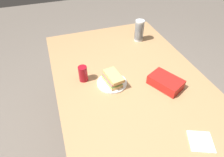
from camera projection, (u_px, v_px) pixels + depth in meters
The scene contains 8 objects.
ground_plane at pixel (129, 139), 1.92m from camera, with size 8.00×8.00×0.00m, color #70665B.
dining_table at pixel (134, 92), 1.48m from camera, with size 1.85×1.12×0.74m.
paper_plate at pixel (112, 83), 1.44m from camera, with size 0.22×0.22×0.01m, color white.
sandwich at pixel (112, 78), 1.41m from camera, with size 0.19×0.12×0.08m.
soda_can_red at pixel (83, 74), 1.44m from camera, with size 0.07×0.07×0.12m, color maroon.
chip_bag at pixel (166, 82), 1.41m from camera, with size 0.23×0.15×0.07m, color red.
plastic_cup_stack at pixel (139, 31), 1.85m from camera, with size 0.08×0.08×0.20m.
paper_napkin at pixel (201, 141), 1.09m from camera, with size 0.13×0.13×0.01m, color white.
Camera 1 is at (0.93, -0.49, 1.73)m, focal length 31.31 mm.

